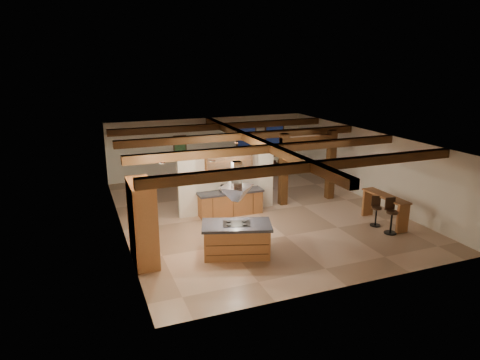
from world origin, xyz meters
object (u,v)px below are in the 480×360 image
object	(u,v)px
sofa	(260,167)
bar_counter	(385,205)
kitchen_island	(237,239)
dining_table	(235,182)

from	to	relation	value
sofa	bar_counter	distance (m)	8.30
kitchen_island	dining_table	xyz separation A→B (m)	(2.43, 6.55, -0.22)
kitchen_island	sofa	xyz separation A→B (m)	(4.62, 8.69, -0.22)
kitchen_island	sofa	bearing A→B (deg)	61.99
dining_table	bar_counter	bearing A→B (deg)	-55.35
kitchen_island	dining_table	bearing A→B (deg)	69.62
kitchen_island	sofa	size ratio (longest dim) A/B	1.13
sofa	bar_counter	size ratio (longest dim) A/B	1.00
bar_counter	kitchen_island	bearing A→B (deg)	-175.27
kitchen_island	bar_counter	distance (m)	5.85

